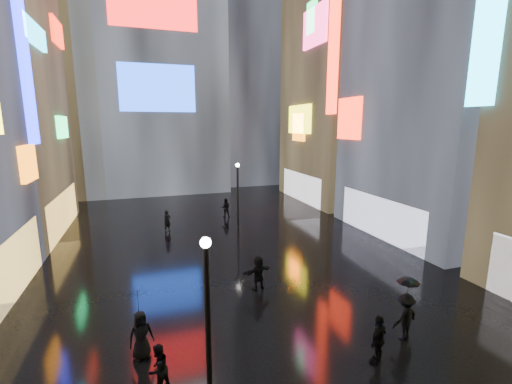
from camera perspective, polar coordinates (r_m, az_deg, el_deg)
name	(u,v)px	position (r m, az deg, el deg)	size (l,w,h in m)	color
ground	(221,240)	(24.84, -5.85, -7.95)	(140.00, 140.00, 0.00)	black
building_right_mid	(452,24)	(29.72, 29.84, 23.16)	(10.28, 13.70, 30.00)	black
building_right_far	(346,68)	(39.47, 14.82, 19.36)	(10.28, 12.00, 28.00)	black
tower_main	(151,17)	(48.71, -17.12, 26.06)	(16.00, 14.20, 42.00)	black
tower_flank_right	(241,60)	(51.67, -2.52, 21.06)	(12.00, 12.00, 34.00)	black
tower_flank_left	(53,80)	(46.12, -30.76, 15.74)	(10.00, 10.00, 26.00)	black
lamp_near	(208,315)	(10.11, -8.05, -19.67)	(0.30, 0.30, 5.20)	black
lamp_far	(238,192)	(26.75, -3.05, 0.01)	(0.30, 0.30, 5.20)	black
pedestrian_1	(158,368)	(12.15, -15.99, -26.42)	(0.76, 0.59, 1.56)	black
pedestrian_2	(405,317)	(14.99, 23.59, -18.50)	(1.19, 0.68, 1.84)	black
pedestrian_3	(378,339)	(13.43, 19.74, -22.07)	(1.04, 0.43, 1.78)	black
pedestrian_4	(141,335)	(13.58, -18.63, -21.65)	(0.86, 0.56, 1.75)	black
pedestrian_5	(258,273)	(17.45, 0.40, -13.34)	(1.61, 0.51, 1.74)	black
pedestrian_6	(167,221)	(27.17, -14.56, -4.73)	(0.61, 0.40, 1.68)	black
pedestrian_7	(226,208)	(30.57, -5.08, -2.63)	(0.82, 0.64, 1.69)	black
umbrella_1	(408,286)	(14.42, 23.99, -14.08)	(0.80, 0.80, 0.70)	black
umbrella_2	(138,301)	(12.93, -19.00, -16.79)	(0.92, 0.93, 0.84)	black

